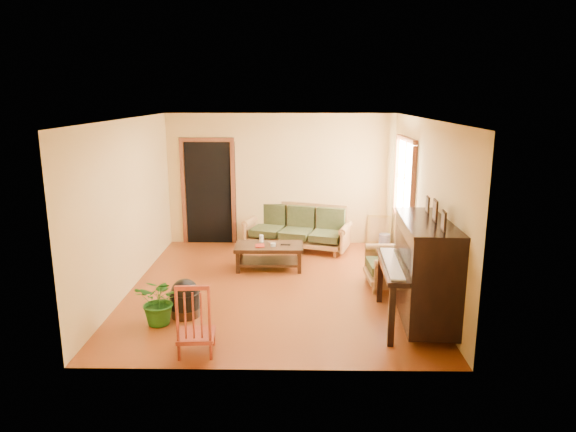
{
  "coord_description": "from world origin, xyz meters",
  "views": [
    {
      "loc": [
        0.31,
        -7.59,
        2.95
      ],
      "look_at": [
        0.18,
        0.2,
        1.1
      ],
      "focal_mm": 32.0,
      "sensor_mm": 36.0,
      "label": 1
    }
  ],
  "objects_px": {
    "sofa": "(297,228)",
    "coffee_table": "(269,257)",
    "piano": "(427,273)",
    "red_chair": "(196,317)",
    "footstool": "(185,302)",
    "ceramic_crock": "(384,241)",
    "potted_plant": "(160,301)",
    "armchair": "(390,260)"
  },
  "relations": [
    {
      "from": "footstool",
      "to": "armchair",
      "type": "bearing_deg",
      "value": 21.11
    },
    {
      "from": "ceramic_crock",
      "to": "sofa",
      "type": "bearing_deg",
      "value": -176.12
    },
    {
      "from": "footstool",
      "to": "sofa",
      "type": "bearing_deg",
      "value": 64.3
    },
    {
      "from": "footstool",
      "to": "ceramic_crock",
      "type": "distance_m",
      "value": 4.61
    },
    {
      "from": "red_chair",
      "to": "piano",
      "type": "bearing_deg",
      "value": 12.88
    },
    {
      "from": "footstool",
      "to": "red_chair",
      "type": "xyz_separation_m",
      "value": [
        0.35,
        -1.02,
        0.25
      ]
    },
    {
      "from": "coffee_table",
      "to": "sofa",
      "type": "bearing_deg",
      "value": 67.62
    },
    {
      "from": "piano",
      "to": "potted_plant",
      "type": "bearing_deg",
      "value": -175.1
    },
    {
      "from": "ceramic_crock",
      "to": "potted_plant",
      "type": "height_order",
      "value": "potted_plant"
    },
    {
      "from": "potted_plant",
      "to": "coffee_table",
      "type": "bearing_deg",
      "value": 59.88
    },
    {
      "from": "potted_plant",
      "to": "footstool",
      "type": "bearing_deg",
      "value": 44.42
    },
    {
      "from": "footstool",
      "to": "ceramic_crock",
      "type": "relative_size",
      "value": 1.5
    },
    {
      "from": "coffee_table",
      "to": "red_chair",
      "type": "xyz_separation_m",
      "value": [
        -0.69,
        -3.01,
        0.24
      ]
    },
    {
      "from": "armchair",
      "to": "potted_plant",
      "type": "distance_m",
      "value": 3.54
    },
    {
      "from": "ceramic_crock",
      "to": "potted_plant",
      "type": "relative_size",
      "value": 0.42
    },
    {
      "from": "coffee_table",
      "to": "ceramic_crock",
      "type": "distance_m",
      "value": 2.56
    },
    {
      "from": "red_chair",
      "to": "armchair",
      "type": "bearing_deg",
      "value": 35.74
    },
    {
      "from": "potted_plant",
      "to": "sofa",
      "type": "bearing_deg",
      "value": 62.41
    },
    {
      "from": "coffee_table",
      "to": "footstool",
      "type": "distance_m",
      "value": 2.25
    },
    {
      "from": "red_chair",
      "to": "footstool",
      "type": "bearing_deg",
      "value": 105.06
    },
    {
      "from": "sofa",
      "to": "red_chair",
      "type": "xyz_separation_m",
      "value": [
        -1.17,
        -4.18,
        0.02
      ]
    },
    {
      "from": "sofa",
      "to": "footstool",
      "type": "height_order",
      "value": "sofa"
    },
    {
      "from": "coffee_table",
      "to": "potted_plant",
      "type": "bearing_deg",
      "value": -120.12
    },
    {
      "from": "sofa",
      "to": "coffee_table",
      "type": "bearing_deg",
      "value": -94.74
    },
    {
      "from": "piano",
      "to": "ceramic_crock",
      "type": "distance_m",
      "value": 3.49
    },
    {
      "from": "armchair",
      "to": "footstool",
      "type": "bearing_deg",
      "value": -161.17
    },
    {
      "from": "footstool",
      "to": "ceramic_crock",
      "type": "bearing_deg",
      "value": 45.27
    },
    {
      "from": "sofa",
      "to": "red_chair",
      "type": "relative_size",
      "value": 2.24
    },
    {
      "from": "coffee_table",
      "to": "ceramic_crock",
      "type": "relative_size",
      "value": 4.26
    },
    {
      "from": "coffee_table",
      "to": "footstool",
      "type": "xyz_separation_m",
      "value": [
        -1.04,
        -1.99,
        -0.02
      ]
    },
    {
      "from": "sofa",
      "to": "footstool",
      "type": "distance_m",
      "value": 3.51
    },
    {
      "from": "sofa",
      "to": "ceramic_crock",
      "type": "distance_m",
      "value": 1.75
    },
    {
      "from": "red_chair",
      "to": "ceramic_crock",
      "type": "distance_m",
      "value": 5.19
    },
    {
      "from": "sofa",
      "to": "coffee_table",
      "type": "xyz_separation_m",
      "value": [
        -0.48,
        -1.17,
        -0.22
      ]
    },
    {
      "from": "piano",
      "to": "red_chair",
      "type": "distance_m",
      "value": 2.99
    },
    {
      "from": "sofa",
      "to": "coffee_table",
      "type": "distance_m",
      "value": 1.28
    },
    {
      "from": "coffee_table",
      "to": "ceramic_crock",
      "type": "bearing_deg",
      "value": 30.23
    },
    {
      "from": "potted_plant",
      "to": "ceramic_crock",
      "type": "bearing_deg",
      "value": 45.21
    },
    {
      "from": "red_chair",
      "to": "ceramic_crock",
      "type": "relative_size",
      "value": 3.27
    },
    {
      "from": "footstool",
      "to": "potted_plant",
      "type": "xyz_separation_m",
      "value": [
        -0.27,
        -0.26,
        0.13
      ]
    },
    {
      "from": "sofa",
      "to": "potted_plant",
      "type": "xyz_separation_m",
      "value": [
        -1.79,
        -3.42,
        -0.1
      ]
    },
    {
      "from": "sofa",
      "to": "armchair",
      "type": "distance_m",
      "value": 2.48
    }
  ]
}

